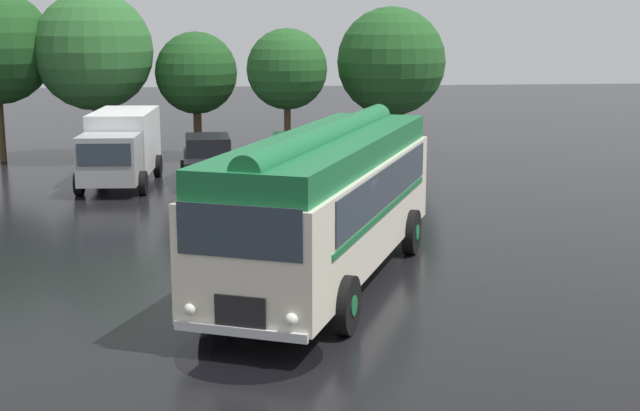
{
  "coord_description": "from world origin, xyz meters",
  "views": [
    {
      "loc": [
        -1.81,
        -18.35,
        5.64
      ],
      "look_at": [
        0.28,
        1.9,
        1.4
      ],
      "focal_mm": 50.0,
      "sensor_mm": 36.0,
      "label": 1
    }
  ],
  "objects_px": {
    "box_van": "(121,145)",
    "car_mid_left": "(294,158)",
    "vintage_bus": "(327,197)",
    "car_near_left": "(208,159)"
  },
  "relations": [
    {
      "from": "box_van",
      "to": "car_mid_left",
      "type": "bearing_deg",
      "value": -1.76
    },
    {
      "from": "vintage_bus",
      "to": "box_van",
      "type": "relative_size",
      "value": 1.74
    },
    {
      "from": "vintage_bus",
      "to": "car_mid_left",
      "type": "bearing_deg",
      "value": 89.06
    },
    {
      "from": "car_mid_left",
      "to": "box_van",
      "type": "xyz_separation_m",
      "value": [
        -6.04,
        0.19,
        0.52
      ]
    },
    {
      "from": "car_near_left",
      "to": "box_van",
      "type": "height_order",
      "value": "box_van"
    },
    {
      "from": "car_mid_left",
      "to": "box_van",
      "type": "height_order",
      "value": "box_van"
    },
    {
      "from": "vintage_bus",
      "to": "box_van",
      "type": "xyz_separation_m",
      "value": [
        -5.83,
        12.7,
        -0.53
      ]
    },
    {
      "from": "vintage_bus",
      "to": "car_near_left",
      "type": "distance_m",
      "value": 12.9
    },
    {
      "from": "vintage_bus",
      "to": "box_van",
      "type": "distance_m",
      "value": 13.99
    },
    {
      "from": "car_near_left",
      "to": "box_van",
      "type": "distance_m",
      "value": 3.06
    }
  ]
}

